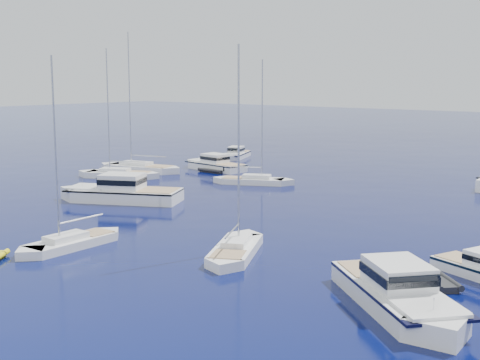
{
  "coord_description": "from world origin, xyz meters",
  "views": [
    {
      "loc": [
        32.13,
        -16.23,
        11.34
      ],
      "look_at": [
        -3.73,
        28.42,
        2.2
      ],
      "focal_mm": 48.3,
      "sensor_mm": 36.0,
      "label": 1
    }
  ],
  "objects": [
    {
      "name": "tender_grey_far",
      "position": [
        -18.7,
        41.82,
        0.0
      ],
      "size": [
        3.72,
        2.07,
        0.95
      ],
      "primitive_type": null,
      "rotation": [
        0.0,
        0.0,
        1.56
      ],
      "color": "black",
      "rests_on": "ground"
    },
    {
      "name": "motor_cruiser_centre",
      "position": [
        -13.26,
        22.56,
        0.0
      ],
      "size": [
        12.84,
        8.99,
        3.27
      ],
      "primitive_type": null,
      "rotation": [
        0.0,
        0.0,
        2.04
      ],
      "color": "silver",
      "rests_on": "ground"
    },
    {
      "name": "sailboat_centre",
      "position": [
        -9.62,
        38.04,
        0.0
      ],
      "size": [
        9.42,
        6.29,
        13.69
      ],
      "primitive_type": null,
      "rotation": [
        0.0,
        0.0,
        5.17
      ],
      "color": "silver",
      "rests_on": "ground"
    },
    {
      "name": "motor_cruiser_horizon",
      "position": [
        -25.08,
        54.05,
        0.0
      ],
      "size": [
        5.47,
        8.48,
        2.14
      ],
      "primitive_type": null,
      "rotation": [
        0.0,
        0.0,
        3.54
      ],
      "color": "silver",
      "rests_on": "ground"
    },
    {
      "name": "motor_cruiser_far_l",
      "position": [
        -19.99,
        43.5,
        0.0
      ],
      "size": [
        10.03,
        4.01,
        2.56
      ],
      "primitive_type": null,
      "rotation": [
        0.0,
        0.0,
        1.46
      ],
      "color": "white",
      "rests_on": "ground"
    },
    {
      "name": "sailboat_mid_r",
      "position": [
        6.61,
        15.1,
        0.0
      ],
      "size": [
        6.52,
        9.55,
        13.92
      ],
      "primitive_type": null,
      "rotation": [
        0.0,
        0.0,
        0.47
      ],
      "color": "white",
      "rests_on": "ground"
    },
    {
      "name": "sailboat_fore",
      "position": [
        -3.21,
        9.54,
        0.0
      ],
      "size": [
        2.67,
        9.06,
        13.21
      ],
      "primitive_type": null,
      "rotation": [
        0.0,
        0.0,
        3.18
      ],
      "color": "silver",
      "rests_on": "ground"
    },
    {
      "name": "tender_grey_near",
      "position": [
        19.29,
        17.22,
        0.0
      ],
      "size": [
        3.56,
        3.5,
        0.95
      ],
      "primitive_type": null,
      "rotation": [
        0.0,
        0.0,
        3.96
      ],
      "color": "black",
      "rests_on": "ground"
    },
    {
      "name": "motor_cruiser_right",
      "position": [
        19.17,
        12.47,
        0.0
      ],
      "size": [
        11.02,
        10.07,
        3.01
      ],
      "primitive_type": null,
      "rotation": [
        0.0,
        0.0,
        4.01
      ],
      "color": "silver",
      "rests_on": "ground"
    },
    {
      "name": "sailboat_far_l",
      "position": [
        -26.07,
        36.7,
        0.0
      ],
      "size": [
        12.16,
        5.84,
        17.3
      ],
      "primitive_type": null,
      "rotation": [
        0.0,
        0.0,
        1.82
      ],
      "color": "silver",
      "rests_on": "ground"
    },
    {
      "name": "sailboat_mid_l",
      "position": [
        -24.33,
        31.88,
        0.0
      ],
      "size": [
        10.38,
        6.97,
        15.1
      ],
      "primitive_type": null,
      "rotation": [
        0.0,
        0.0,
        2.03
      ],
      "color": "silver",
      "rests_on": "ground"
    }
  ]
}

